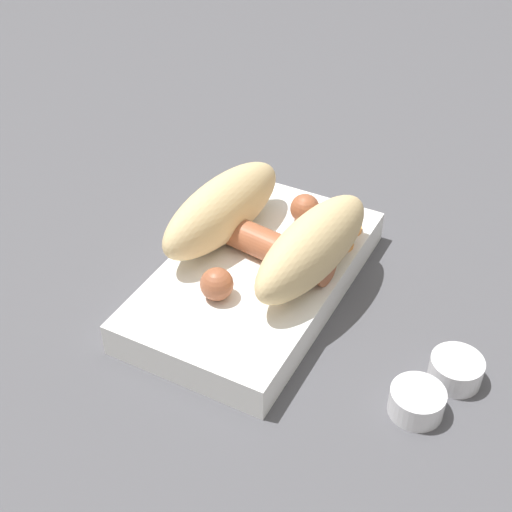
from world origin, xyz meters
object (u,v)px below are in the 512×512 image
at_px(sausage, 264,244).
at_px(condiment_cup_far, 456,371).
at_px(bread_roll, 266,227).
at_px(condiment_cup_near, 416,403).
at_px(food_tray, 256,278).

distance_m(sausage, condiment_cup_far, 0.20).
distance_m(bread_roll, condiment_cup_near, 0.20).
bearing_deg(condiment_cup_far, sausage, -100.44).
height_order(condiment_cup_near, condiment_cup_far, same).
relative_size(food_tray, condiment_cup_far, 6.09).
relative_size(condiment_cup_near, condiment_cup_far, 1.00).
height_order(bread_roll, condiment_cup_far, bread_roll).
relative_size(bread_roll, condiment_cup_near, 4.13).
distance_m(food_tray, bread_roll, 0.05).
bearing_deg(sausage, condiment_cup_far, 79.56).
bearing_deg(bread_roll, condiment_cup_far, 78.75).
bearing_deg(sausage, condiment_cup_near, 65.00).
height_order(food_tray, sausage, sausage).
height_order(bread_roll, condiment_cup_near, bread_roll).
bearing_deg(condiment_cup_near, bread_roll, -115.81).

